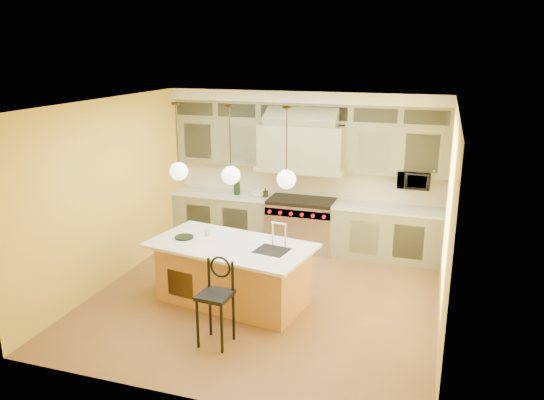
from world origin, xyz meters
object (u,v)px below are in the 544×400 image
(microwave, at_px, (414,180))
(kitchen_island, at_px, (233,272))
(range, at_px, (301,224))
(counter_stool, at_px, (216,297))

(microwave, bearing_deg, kitchen_island, -133.13)
(range, relative_size, counter_stool, 1.07)
(range, xyz_separation_m, microwave, (1.95, 0.11, 0.96))
(range, distance_m, counter_stool, 3.52)
(range, distance_m, microwave, 2.18)
(range, height_order, kitchen_island, kitchen_island)
(kitchen_island, height_order, counter_stool, kitchen_island)
(counter_stool, bearing_deg, microwave, 63.39)
(counter_stool, xyz_separation_m, microwave, (2.12, 3.62, 0.81))
(kitchen_island, bearing_deg, range, 90.29)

